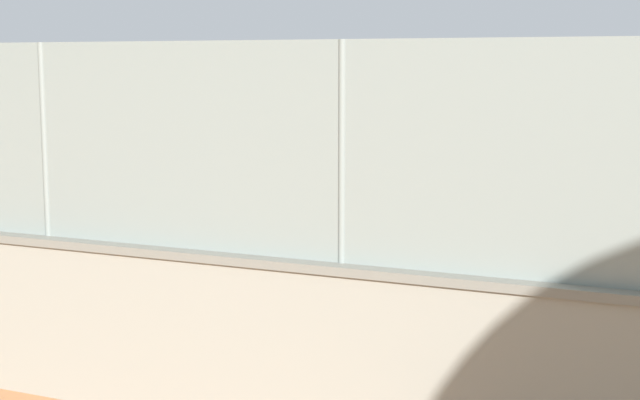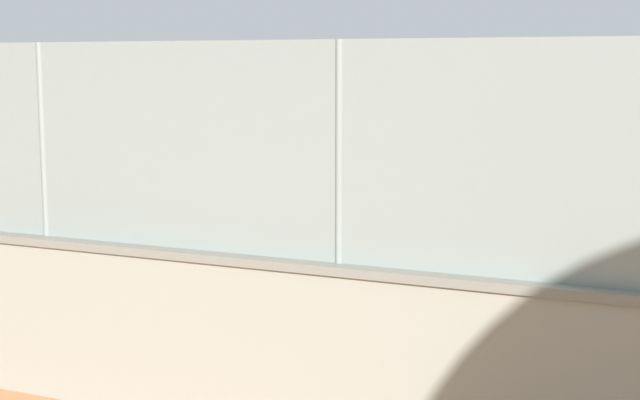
# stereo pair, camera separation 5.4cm
# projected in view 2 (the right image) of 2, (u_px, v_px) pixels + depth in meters

# --- Properties ---
(ground_plane) EXTENTS (260.00, 260.00, 0.00)m
(ground_plane) POSITION_uv_depth(u_px,v_px,m) (438.00, 220.00, 20.74)
(ground_plane) COLOR #B27247
(perimeter_wall) EXTENTS (26.63, 0.93, 1.67)m
(perimeter_wall) POSITION_uv_depth(u_px,v_px,m) (339.00, 353.00, 8.49)
(perimeter_wall) COLOR gray
(perimeter_wall) RESTS_ON ground_plane
(fence_panel_on_wall) EXTENTS (26.16, 0.58, 1.96)m
(fence_panel_on_wall) POSITION_uv_depth(u_px,v_px,m) (339.00, 153.00, 8.23)
(fence_panel_on_wall) COLOR gray
(fence_panel_on_wall) RESTS_ON perimeter_wall
(player_crossing_court) EXTENTS (1.21, 0.74, 1.70)m
(player_crossing_court) POSITION_uv_depth(u_px,v_px,m) (132.00, 178.00, 19.90)
(player_crossing_court) COLOR #591919
(player_crossing_court) RESTS_ON ground_plane
(player_baseline_waiting) EXTENTS (1.13, 0.72, 1.62)m
(player_baseline_waiting) POSITION_uv_depth(u_px,v_px,m) (260.00, 164.00, 22.99)
(player_baseline_waiting) COLOR #B2B2B2
(player_baseline_waiting) RESTS_ON ground_plane
(sports_ball) EXTENTS (0.15, 0.15, 0.15)m
(sports_ball) POSITION_uv_depth(u_px,v_px,m) (44.00, 231.00, 18.87)
(sports_ball) COLOR #3399D8
(sports_ball) RESTS_ON ground_plane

